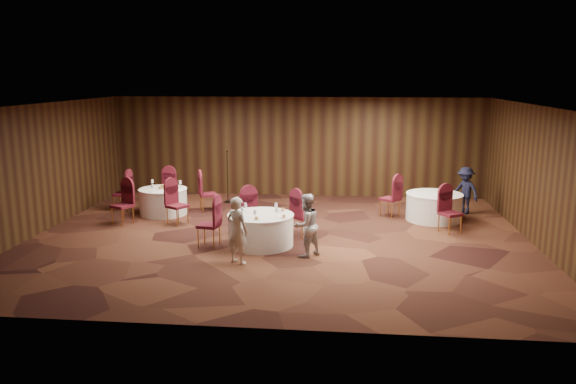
# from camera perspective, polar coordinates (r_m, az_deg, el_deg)

# --- Properties ---
(ground) EXTENTS (12.00, 12.00, 0.00)m
(ground) POSITION_cam_1_polar(r_m,az_deg,el_deg) (13.72, -0.92, -4.65)
(ground) COLOR black
(ground) RESTS_ON ground
(room_shell) EXTENTS (12.00, 12.00, 12.00)m
(room_shell) POSITION_cam_1_polar(r_m,az_deg,el_deg) (13.30, -0.95, 3.49)
(room_shell) COLOR silver
(room_shell) RESTS_ON ground
(table_main) EXTENTS (1.54, 1.54, 0.74)m
(table_main) POSITION_cam_1_polar(r_m,az_deg,el_deg) (13.04, -2.79, -3.84)
(table_main) COLOR white
(table_main) RESTS_ON ground
(table_left) EXTENTS (1.35, 1.35, 0.74)m
(table_left) POSITION_cam_1_polar(r_m,az_deg,el_deg) (16.30, -12.55, -0.93)
(table_left) COLOR white
(table_left) RESTS_ON ground
(table_right) EXTENTS (1.51, 1.51, 0.74)m
(table_right) POSITION_cam_1_polar(r_m,az_deg,el_deg) (15.77, 14.60, -1.45)
(table_right) COLOR white
(table_right) RESTS_ON ground
(chairs_main) EXTENTS (2.77, 1.99, 1.00)m
(chairs_main) POSITION_cam_1_polar(r_m,az_deg,el_deg) (13.64, -3.56, -2.59)
(chairs_main) COLOR #430D16
(chairs_main) RESTS_ON ground
(chairs_left) EXTENTS (3.11, 3.05, 1.00)m
(chairs_left) POSITION_cam_1_polar(r_m,az_deg,el_deg) (16.30, -12.77, -0.49)
(chairs_left) COLOR #430D16
(chairs_left) RESTS_ON ground
(chairs_right) EXTENTS (2.09, 2.30, 1.00)m
(chairs_right) POSITION_cam_1_polar(r_m,az_deg,el_deg) (15.25, 13.13, -1.35)
(chairs_right) COLOR #430D16
(chairs_right) RESTS_ON ground
(tabletop_main) EXTENTS (1.07, 1.03, 0.22)m
(tabletop_main) POSITION_cam_1_polar(r_m,az_deg,el_deg) (12.79, -2.27, -1.97)
(tabletop_main) COLOR silver
(tabletop_main) RESTS_ON table_main
(tabletop_left) EXTENTS (0.92, 0.79, 0.22)m
(tabletop_left) POSITION_cam_1_polar(r_m,az_deg,el_deg) (16.21, -12.64, 0.61)
(tabletop_left) COLOR silver
(tabletop_left) RESTS_ON table_left
(tabletop_right) EXTENTS (0.08, 0.08, 0.22)m
(tabletop_right) POSITION_cam_1_polar(r_m,az_deg,el_deg) (15.43, 15.61, 0.19)
(tabletop_right) COLOR silver
(tabletop_right) RESTS_ON table_right
(mic_stand) EXTENTS (0.24, 0.24, 1.62)m
(mic_stand) POSITION_cam_1_polar(r_m,az_deg,el_deg) (17.50, -6.15, 0.48)
(mic_stand) COLOR black
(mic_stand) RESTS_ON ground
(woman_a) EXTENTS (0.62, 0.56, 1.43)m
(woman_a) POSITION_cam_1_polar(r_m,az_deg,el_deg) (11.76, -5.17, -3.89)
(woman_a) COLOR silver
(woman_a) RESTS_ON ground
(woman_b) EXTENTS (0.85, 0.85, 1.39)m
(woman_b) POSITION_cam_1_polar(r_m,az_deg,el_deg) (12.17, 1.84, -3.40)
(woman_b) COLOR #B8B7BC
(woman_b) RESTS_ON ground
(man_c) EXTENTS (0.94, 0.98, 1.34)m
(man_c) POSITION_cam_1_polar(r_m,az_deg,el_deg) (16.72, 17.56, 0.16)
(man_c) COLOR black
(man_c) RESTS_ON ground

